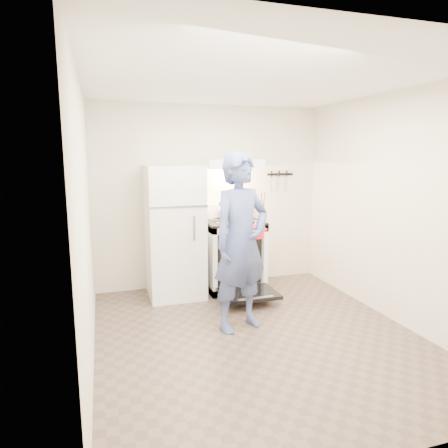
{
  "coord_description": "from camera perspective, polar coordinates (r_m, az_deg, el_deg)",
  "views": [
    {
      "loc": [
        -1.46,
        -3.57,
        1.84
      ],
      "look_at": [
        -0.05,
        1.0,
        1.0
      ],
      "focal_mm": 32.0,
      "sensor_mm": 36.0,
      "label": 1
    }
  ],
  "objects": [
    {
      "name": "knife_strip",
      "position": [
        5.92,
        8.02,
        7.06
      ],
      "size": [
        0.4,
        0.02,
        0.03
      ],
      "primitive_type": "cube",
      "color": "black",
      "rests_on": "back_wall"
    },
    {
      "name": "person",
      "position": [
        4.15,
        2.43,
        -2.68
      ],
      "size": [
        0.79,
        0.64,
        1.86
      ],
      "primitive_type": "imported",
      "rotation": [
        0.0,
        0.0,
        0.34
      ],
      "color": "navy",
      "rests_on": "floor"
    },
    {
      "name": "backsplash",
      "position": [
        5.64,
        0.44,
        1.91
      ],
      "size": [
        0.76,
        0.07,
        0.2
      ],
      "primitive_type": "cube",
      "color": "white",
      "rests_on": "cooktop"
    },
    {
      "name": "range_hood",
      "position": [
        5.39,
        1.13,
        8.58
      ],
      "size": [
        0.76,
        0.5,
        0.12
      ],
      "primitive_type": "cube",
      "color": "white",
      "rests_on": "back_wall"
    },
    {
      "name": "dutch_oven",
      "position": [
        4.56,
        4.12,
        -1.14
      ],
      "size": [
        0.33,
        0.26,
        0.22
      ],
      "primitive_type": null,
      "color": "red",
      "rests_on": "person"
    },
    {
      "name": "oven_door",
      "position": [
        5.05,
        3.49,
        -9.88
      ],
      "size": [
        0.7,
        0.54,
        0.04
      ],
      "primitive_type": "cube",
      "color": "black",
      "rests_on": "floor"
    },
    {
      "name": "stove_body",
      "position": [
        5.49,
        1.33,
        -4.59
      ],
      "size": [
        0.76,
        0.65,
        0.92
      ],
      "primitive_type": "cube",
      "color": "white",
      "rests_on": "floor"
    },
    {
      "name": "refrigerator",
      "position": [
        5.19,
        -7.08,
        -1.11
      ],
      "size": [
        0.7,
        0.7,
        1.7
      ],
      "primitive_type": "cube",
      "color": "white",
      "rests_on": "floor"
    },
    {
      "name": "tea_kettle",
      "position": [
        5.55,
        -0.17,
        2.08
      ],
      "size": [
        0.21,
        0.17,
        0.26
      ],
      "primitive_type": null,
      "color": "silver",
      "rests_on": "cooktop"
    },
    {
      "name": "utensil_jar",
      "position": [
        5.25,
        5.58,
        1.2
      ],
      "size": [
        0.1,
        0.1,
        0.13
      ],
      "primitive_type": "cylinder",
      "rotation": [
        0.0,
        0.0,
        0.13
      ],
      "color": "silver",
      "rests_on": "cooktop"
    },
    {
      "name": "back_wall",
      "position": [
        5.59,
        -1.94,
        3.9
      ],
      "size": [
        3.2,
        0.02,
        2.5
      ],
      "primitive_type": "cube",
      "color": "beige",
      "rests_on": "ground"
    },
    {
      "name": "floor",
      "position": [
        4.27,
        4.79,
        -15.59
      ],
      "size": [
        3.6,
        3.6,
        0.0
      ],
      "primitive_type": "plane",
      "color": "brown",
      "rests_on": "ground"
    },
    {
      "name": "oven_rack",
      "position": [
        5.5,
        1.33,
        -4.79
      ],
      "size": [
        0.6,
        0.52,
        0.01
      ],
      "primitive_type": "cube",
      "color": "slate",
      "rests_on": "stove_body"
    },
    {
      "name": "pizza_stone",
      "position": [
        5.41,
        0.87,
        -4.88
      ],
      "size": [
        0.3,
        0.3,
        0.02
      ],
      "primitive_type": "cylinder",
      "color": "#986D4F",
      "rests_on": "oven_rack"
    },
    {
      "name": "cooktop",
      "position": [
        5.39,
        1.35,
        0.3
      ],
      "size": [
        0.76,
        0.65,
        0.03
      ],
      "primitive_type": "cube",
      "color": "black",
      "rests_on": "stove_body"
    }
  ]
}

